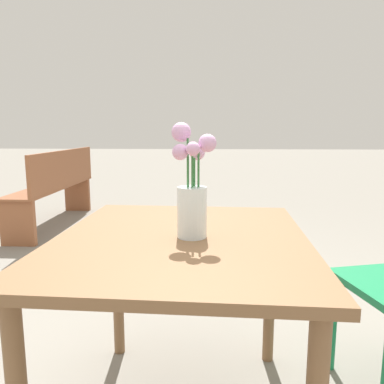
% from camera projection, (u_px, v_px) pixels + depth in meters
% --- Properties ---
extents(table_front, '(0.87, 1.01, 0.72)m').
position_uv_depth(table_front, '(182.00, 262.00, 1.28)').
color(table_front, brown).
rests_on(table_front, ground_plane).
extents(flower_vase, '(0.15, 0.14, 0.38)m').
position_uv_depth(flower_vase, '(192.00, 197.00, 1.22)').
color(flower_vase, silver).
rests_on(flower_vase, table_front).
extents(bench_near, '(0.36, 1.68, 0.85)m').
position_uv_depth(bench_near, '(58.00, 185.00, 4.19)').
color(bench_near, brown).
rests_on(bench_near, ground_plane).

